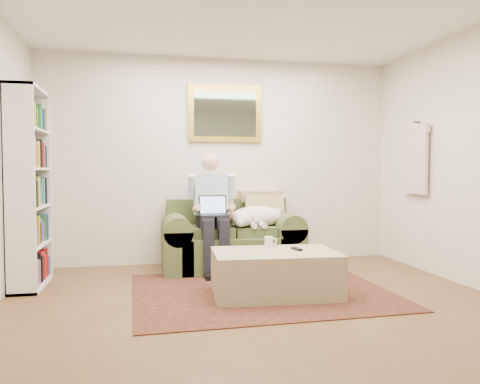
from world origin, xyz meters
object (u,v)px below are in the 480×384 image
object	(u,v)px
seated_man	(213,213)
sleeping_dog	(257,217)
laptop	(213,210)
sofa	(231,245)
coffee_mug	(269,242)
bookshelf	(29,188)
ottoman	(275,273)

from	to	relation	value
seated_man	sleeping_dog	bearing A→B (deg)	7.13
laptop	sofa	bearing A→B (deg)	41.02
seated_man	coffee_mug	size ratio (longest dim) A/B	13.79
coffee_mug	bookshelf	bearing A→B (deg)	166.53
laptop	bookshelf	world-z (taller)	bookshelf
bookshelf	laptop	bearing A→B (deg)	7.07
bookshelf	seated_man	bearing A→B (deg)	8.94
seated_man	coffee_mug	xyz separation A→B (m)	(0.44, -0.86, -0.22)
coffee_mug	bookshelf	world-z (taller)	bookshelf
ottoman	sofa	bearing A→B (deg)	98.09
sofa	seated_man	world-z (taller)	seated_man
coffee_mug	seated_man	bearing A→B (deg)	116.93
seated_man	bookshelf	distance (m)	1.96
laptop	coffee_mug	world-z (taller)	laptop
seated_man	bookshelf	size ratio (longest dim) A/B	0.69
sofa	laptop	distance (m)	0.55
ottoman	coffee_mug	size ratio (longest dim) A/B	11.52
seated_man	coffee_mug	bearing A→B (deg)	-63.07
coffee_mug	laptop	bearing A→B (deg)	118.74
ottoman	bookshelf	bearing A→B (deg)	160.42
laptop	sleeping_dog	xyz separation A→B (m)	(0.54, 0.13, -0.10)
sofa	laptop	bearing A→B (deg)	-138.98
sofa	laptop	size ratio (longest dim) A/B	5.15
bookshelf	sofa	bearing A→B (deg)	11.82
ottoman	sleeping_dog	bearing A→B (deg)	84.67
seated_man	laptop	world-z (taller)	seated_man
coffee_mug	bookshelf	size ratio (longest dim) A/B	0.05
sleeping_dog	bookshelf	xyz separation A→B (m)	(-2.45, -0.37, 0.37)
coffee_mug	bookshelf	xyz separation A→B (m)	(-2.35, 0.56, 0.53)
seated_man	sleeping_dog	xyz separation A→B (m)	(0.54, 0.07, -0.06)
laptop	ottoman	bearing A→B (deg)	-68.15
sofa	ottoman	distance (m)	1.30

